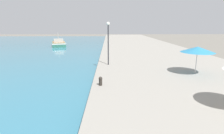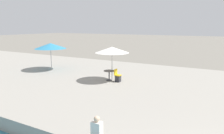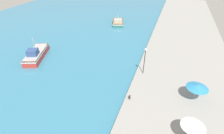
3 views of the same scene
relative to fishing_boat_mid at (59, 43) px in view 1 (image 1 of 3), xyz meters
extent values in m
cube|color=gray|center=(18.84, -5.49, -0.31)|extent=(16.00, 90.00, 0.72)
cube|color=#33705B|center=(-0.03, 0.10, -0.18)|extent=(4.79, 6.95, 0.90)
cube|color=silver|center=(-0.03, 0.10, 0.15)|extent=(4.87, 7.03, 0.25)
cube|color=#99754C|center=(-0.03, 0.10, 0.32)|extent=(4.41, 6.39, 0.10)
cube|color=#B7B2A8|center=(0.31, -0.96, 0.78)|extent=(2.42, 1.97, 0.81)
cylinder|color=#B7B2A8|center=(-0.03, 0.10, 1.45)|extent=(0.12, 0.12, 2.17)
cylinder|color=#B7B7B7|center=(19.75, -27.47, 1.09)|extent=(0.06, 0.06, 2.08)
cone|color=teal|center=(19.75, -27.47, 2.22)|extent=(2.83, 2.83, 0.50)
cylinder|color=#2D2823|center=(11.47, -30.41, 0.27)|extent=(0.24, 0.24, 0.45)
sphere|color=#2D2823|center=(11.47, -30.41, 0.57)|extent=(0.26, 0.26, 0.26)
cylinder|color=#232328|center=(12.02, -23.62, 2.15)|extent=(0.12, 0.12, 4.20)
sphere|color=white|center=(12.02, -23.62, 4.43)|extent=(0.36, 0.36, 0.36)
camera|label=1|loc=(12.08, -42.32, 4.25)|focal=28.00mm
camera|label=2|loc=(5.34, -41.99, 4.04)|focal=35.00mm
camera|label=3|loc=(15.13, -47.91, 16.67)|focal=28.00mm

